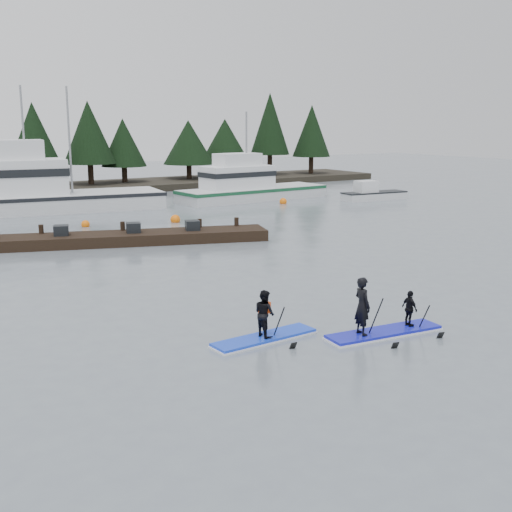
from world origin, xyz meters
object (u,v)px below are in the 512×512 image
fishing_boat_large (33,202)px  floating_dock (103,239)px  fishing_boat_medium (249,193)px  paddleboard_solo (265,323)px  paddleboard_duo (380,317)px

fishing_boat_large → floating_dock: 14.15m
fishing_boat_large → floating_dock: fishing_boat_large is taller
fishing_boat_medium → floating_dock: bearing=-146.5°
paddleboard_solo → paddleboard_duo: size_ratio=0.89×
fishing_boat_large → paddleboard_duo: fishing_boat_large is taller
fishing_boat_medium → paddleboard_solo: (-17.07, -28.35, -0.01)m
fishing_boat_large → paddleboard_duo: size_ratio=4.61×
fishing_boat_medium → floating_dock: fishing_boat_medium is taller
fishing_boat_large → paddleboard_duo: (1.97, -31.92, -0.15)m
floating_dock → paddleboard_duo: bearing=-65.2°
fishing_boat_large → fishing_boat_medium: bearing=0.6°
fishing_boat_medium → paddleboard_solo: fishing_boat_medium is taller
floating_dock → paddleboard_solo: bearing=-75.2°
floating_dock → paddleboard_solo: size_ratio=5.12×
fishing_boat_medium → floating_dock: (-16.04, -12.01, -0.24)m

